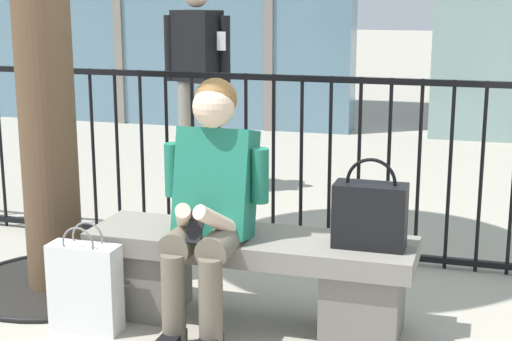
{
  "coord_description": "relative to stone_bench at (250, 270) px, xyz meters",
  "views": [
    {
      "loc": [
        1.07,
        -3.47,
        1.61
      ],
      "look_at": [
        0.0,
        0.1,
        0.75
      ],
      "focal_mm": 54.84,
      "sensor_mm": 36.0,
      "label": 1
    }
  ],
  "objects": [
    {
      "name": "bystander_at_railing",
      "position": [
        -1.17,
        2.39,
        0.73
      ],
      "size": [
        0.55,
        0.35,
        1.71
      ],
      "color": "gray",
      "rests_on": "ground"
    },
    {
      "name": "plaza_railing",
      "position": [
        0.0,
        1.06,
        0.3
      ],
      "size": [
        8.13,
        0.04,
        1.12
      ],
      "color": "black",
      "rests_on": "ground"
    },
    {
      "name": "handbag_on_bench",
      "position": [
        0.58,
        -0.01,
        0.34
      ],
      "size": [
        0.33,
        0.16,
        0.42
      ],
      "color": "black",
      "rests_on": "stone_bench"
    },
    {
      "name": "stone_bench",
      "position": [
        0.0,
        0.0,
        0.0
      ],
      "size": [
        1.6,
        0.44,
        0.45
      ],
      "color": "gray",
      "rests_on": "ground"
    },
    {
      "name": "ground_plane",
      "position": [
        0.0,
        0.0,
        -0.27
      ],
      "size": [
        60.0,
        60.0,
        0.0
      ],
      "primitive_type": "plane",
      "color": "#A8A091"
    },
    {
      "name": "shopping_bag",
      "position": [
        -0.73,
        -0.32,
        -0.05
      ],
      "size": [
        0.35,
        0.13,
        0.54
      ],
      "color": "white",
      "rests_on": "ground"
    },
    {
      "name": "seated_person_with_phone",
      "position": [
        -0.16,
        -0.13,
        0.38
      ],
      "size": [
        0.52,
        0.66,
        1.21
      ],
      "color": "#6B6051",
      "rests_on": "ground"
    }
  ]
}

